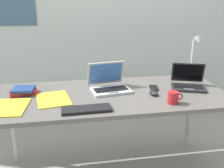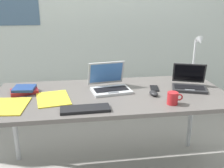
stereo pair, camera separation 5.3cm
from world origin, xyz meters
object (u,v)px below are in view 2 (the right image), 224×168
(laptop_back_right, at_px, (109,85))
(laptop_mid_desk, at_px, (189,83))
(computer_mouse, at_px, (154,93))
(book_stack, at_px, (24,90))
(desk_lamp, at_px, (196,58))
(external_keyboard, at_px, (85,109))
(paper_folder_by_keyboard, at_px, (9,106))
(coffee_mug, at_px, (173,98))
(cell_phone, at_px, (154,88))
(paper_folder_front_right, at_px, (53,99))

(laptop_back_right, height_order, laptop_mid_desk, laptop_back_right)
(computer_mouse, distance_m, book_stack, 1.01)
(desk_lamp, relative_size, external_keyboard, 1.21)
(paper_folder_by_keyboard, xyz_separation_m, coffee_mug, (1.13, -0.11, 0.04))
(laptop_back_right, distance_m, book_stack, 0.67)
(external_keyboard, distance_m, coffee_mug, 0.62)
(laptop_back_right, distance_m, laptop_mid_desk, 0.66)
(laptop_back_right, bearing_deg, book_stack, 177.87)
(external_keyboard, relative_size, coffee_mug, 2.92)
(cell_phone, distance_m, book_stack, 1.04)
(desk_lamp, height_order, laptop_back_right, desk_lamp)
(computer_mouse, bearing_deg, desk_lamp, 24.53)
(desk_lamp, xyz_separation_m, laptop_mid_desk, (-0.15, -0.24, -0.16))
(laptop_mid_desk, height_order, external_keyboard, laptop_mid_desk)
(laptop_mid_desk, bearing_deg, paper_folder_front_right, -175.49)
(laptop_back_right, relative_size, paper_folder_front_right, 1.09)
(coffee_mug, bearing_deg, paper_folder_by_keyboard, 174.19)
(laptop_back_right, bearing_deg, laptop_mid_desk, -4.41)
(laptop_mid_desk, relative_size, paper_folder_front_right, 1.08)
(laptop_mid_desk, bearing_deg, external_keyboard, -159.52)
(desk_lamp, distance_m, book_stack, 1.50)
(external_keyboard, bearing_deg, paper_folder_by_keyboard, 163.71)
(coffee_mug, bearing_deg, book_stack, 160.49)
(computer_mouse, height_order, paper_folder_front_right, computer_mouse)
(laptop_back_right, height_order, coffee_mug, laptop_back_right)
(book_stack, xyz_separation_m, coffee_mug, (1.07, -0.38, 0.02))
(book_stack, bearing_deg, paper_folder_front_right, -35.20)
(laptop_back_right, xyz_separation_m, coffee_mug, (0.40, -0.35, -0.00))
(paper_folder_by_keyboard, bearing_deg, cell_phone, 11.00)
(laptop_back_right, relative_size, cell_phone, 2.48)
(cell_phone, height_order, coffee_mug, coffee_mug)
(paper_folder_by_keyboard, bearing_deg, book_stack, 77.48)
(laptop_mid_desk, bearing_deg, coffee_mug, -129.85)
(laptop_mid_desk, bearing_deg, cell_phone, 175.20)
(laptop_mid_desk, height_order, paper_folder_front_right, laptop_mid_desk)
(desk_lamp, relative_size, laptop_mid_desk, 1.19)
(external_keyboard, bearing_deg, computer_mouse, 19.34)
(paper_folder_front_right, bearing_deg, computer_mouse, -2.68)
(laptop_back_right, distance_m, cell_phone, 0.37)
(paper_folder_front_right, bearing_deg, laptop_back_right, 17.32)
(book_stack, bearing_deg, paper_folder_by_keyboard, -102.52)
(book_stack, bearing_deg, desk_lamp, 6.29)
(computer_mouse, xyz_separation_m, paper_folder_front_right, (-0.76, 0.04, -0.01))
(laptop_back_right, distance_m, computer_mouse, 0.36)
(desk_lamp, relative_size, book_stack, 1.75)
(laptop_back_right, height_order, book_stack, laptop_back_right)
(laptop_mid_desk, xyz_separation_m, cell_phone, (-0.29, 0.02, -0.04))
(computer_mouse, height_order, paper_folder_by_keyboard, computer_mouse)
(paper_folder_front_right, bearing_deg, external_keyboard, -46.55)
(paper_folder_by_keyboard, distance_m, coffee_mug, 1.14)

